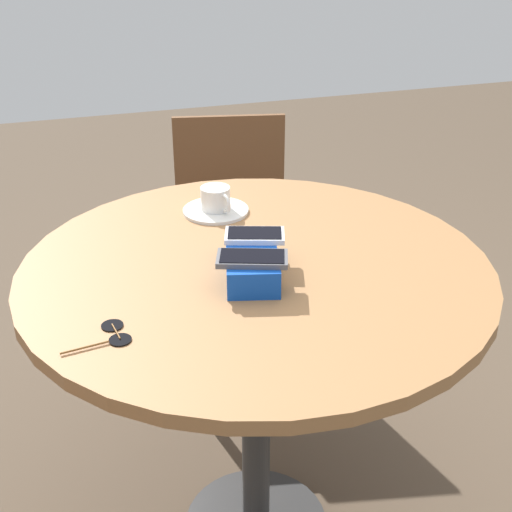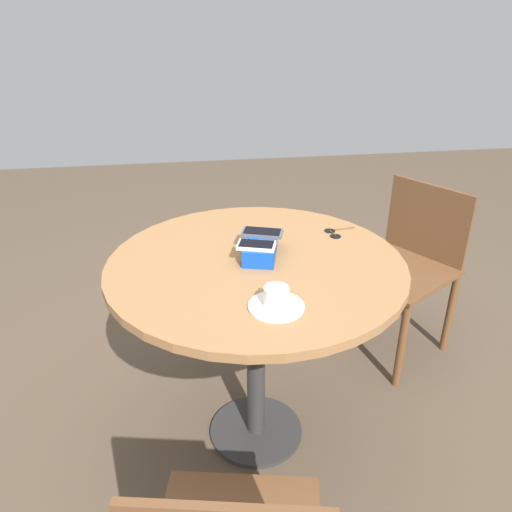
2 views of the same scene
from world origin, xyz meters
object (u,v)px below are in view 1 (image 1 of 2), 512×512
Objects in this scene: round_table at (256,308)px; sunglasses at (113,334)px; phone_gray at (252,258)px; coffee_cup at (216,198)px; saucer at (216,211)px; chair_near_window at (233,239)px; phone_box at (252,263)px; phone_white at (253,235)px.

sunglasses is (-0.18, 0.33, 0.11)m from round_table.
phone_gray reaches higher than coffee_cup.
saucer is 1.30× the size of sunglasses.
phone_box is at bearing 167.32° from chair_near_window.
phone_gray is at bearing 158.25° from round_table.
phone_gray reaches higher than saucer.
round_table is 6.22× the size of saucer.
saucer is at bearing 2.06° from phone_white.
sunglasses reaches higher than round_table.
round_table is 1.21× the size of chair_near_window.
phone_box reaches higher than chair_near_window.
coffee_cup reaches higher than round_table.
chair_near_window is at bearing -19.48° from saucer.
phone_white is at bearing -19.82° from phone_box.
phone_gray is at bearing 176.56° from coffee_cup.
saucer is at bearing 2.64° from round_table.
saucer reaches higher than round_table.
phone_gray reaches higher than sunglasses.
phone_white reaches higher than round_table.
coffee_cup is (0.28, 0.01, -0.03)m from phone_white.
phone_box is 0.06m from phone_gray.
saucer is at bearing -1.45° from phone_box.
phone_white is at bearing -177.94° from saucer.
phone_gray is 1.02m from chair_near_window.
round_table is at bearing -60.85° from sunglasses.
phone_white reaches higher than saucer.
sunglasses is at bearing 146.43° from coffee_cup.
phone_gray is at bearing 167.13° from chair_near_window.
saucer is at bearing 160.52° from chair_near_window.
phone_box is (-0.04, 0.02, 0.14)m from round_table.
phone_box is 1.45× the size of phone_gray.
saucer is (0.34, -0.01, -0.03)m from phone_box.
round_table is 0.15m from phone_box.
sunglasses is at bearing 119.15° from round_table.
phone_white is 1.41× the size of coffee_cup.
coffee_cup reaches higher than sunglasses.
coffee_cup is (-0.00, -0.00, 0.03)m from saucer.
phone_white is 0.17× the size of chair_near_window.
chair_near_window is (0.82, -0.17, -0.24)m from round_table.
coffee_cup is at bearing 160.66° from chair_near_window.
coffee_cup is (0.33, -0.01, 0.01)m from phone_box.
sunglasses is (-0.19, 0.32, -0.06)m from phone_white.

